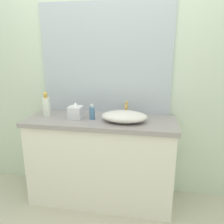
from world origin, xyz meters
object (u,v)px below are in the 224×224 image
at_px(tissue_box, 76,112).
at_px(lotion_bottle, 92,113).
at_px(soap_dispenser, 46,106).
at_px(sink_basin, 124,116).

bearing_deg(tissue_box, lotion_bottle, 2.67).
height_order(soap_dispenser, tissue_box, soap_dispenser).
height_order(sink_basin, tissue_box, tissue_box).
xyz_separation_m(soap_dispenser, tissue_box, (0.31, -0.04, -0.03)).
xyz_separation_m(sink_basin, soap_dispenser, (-0.77, 0.06, 0.05)).
bearing_deg(lotion_bottle, soap_dispenser, 175.73).
relative_size(soap_dispenser, tissue_box, 1.51).
relative_size(soap_dispenser, lotion_bottle, 1.64).
distance_m(sink_basin, lotion_bottle, 0.30).
distance_m(sink_basin, tissue_box, 0.46).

